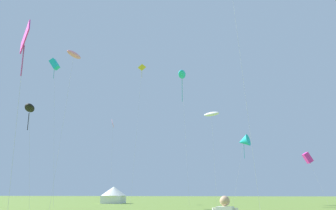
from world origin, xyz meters
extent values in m
cube|color=pink|center=(-14.06, 55.01, 13.81)|extent=(0.48, 1.60, 1.58)
cylinder|color=#B2B2B7|center=(-13.76, 54.33, 6.90)|extent=(0.63, 1.39, 13.81)
ellipsoid|color=#1EB7CC|center=(-0.79, 49.50, 20.37)|extent=(1.45, 3.45, 1.29)
cylinder|color=teal|center=(-0.79, 49.50, 17.77)|extent=(0.08, 0.08, 3.87)
cylinder|color=#B2B2B7|center=(-0.21, 48.32, 10.18)|extent=(1.19, 2.39, 20.37)
cone|color=#1EB7CC|center=(8.61, 55.24, 10.09)|extent=(2.56, 2.53, 2.23)
cylinder|color=teal|center=(8.61, 55.24, 8.42)|extent=(0.06, 0.06, 2.32)
cylinder|color=#B2B2B7|center=(7.54, 54.58, 5.05)|extent=(2.17, 1.35, 10.10)
ellipsoid|color=pink|center=(-12.80, 35.36, 18.96)|extent=(1.54, 2.89, 0.89)
cylinder|color=#B2B2B7|center=(-13.02, 34.15, 9.48)|extent=(0.47, 2.44, 18.96)
cube|color=#E02DA3|center=(19.26, 59.28, 7.57)|extent=(1.82, 1.29, 1.95)
cylinder|color=#B2B2B7|center=(20.26, 58.15, 3.78)|extent=(2.01, 2.28, 7.57)
cube|color=#1EB7CC|center=(-18.56, 41.14, 20.17)|extent=(1.55, 0.79, 1.76)
cylinder|color=teal|center=(-18.56, 41.14, 18.85)|extent=(0.05, 0.05, 1.77)
cylinder|color=#B2B2B7|center=(-17.47, 40.52, 10.09)|extent=(2.21, 1.28, 20.17)
cylinder|color=#B2B2B7|center=(7.25, 25.23, 17.45)|extent=(2.31, 2.34, 34.89)
cube|color=yellow|center=(-8.38, 53.02, 23.31)|extent=(1.50, 0.43, 1.47)
cylinder|color=#A79518|center=(-8.38, 53.02, 22.15)|extent=(0.05, 0.05, 1.57)
cylinder|color=#B2B2B7|center=(-8.89, 52.25, 11.66)|extent=(1.06, 1.55, 23.32)
cube|color=#E02DA3|center=(-6.90, 15.85, 11.99)|extent=(1.81, 2.01, 2.61)
cylinder|color=#9D2072|center=(-6.90, 15.85, 10.26)|extent=(0.08, 0.08, 2.12)
cylinder|color=#B2B2B7|center=(-6.57, 15.40, 5.99)|extent=(0.69, 0.91, 11.99)
ellipsoid|color=black|center=(-16.84, 33.06, 11.55)|extent=(2.76, 3.50, 1.01)
cylinder|color=black|center=(-16.84, 33.06, 9.91)|extent=(0.08, 0.08, 2.02)
cylinder|color=#B2B2B7|center=(-15.86, 32.40, 5.78)|extent=(1.98, 1.34, 11.56)
ellipsoid|color=white|center=(3.87, 47.19, 13.12)|extent=(2.73, 2.14, 0.79)
cylinder|color=#B2B2B7|center=(4.06, 46.79, 6.56)|extent=(0.40, 0.80, 13.12)
sphere|color=tan|center=(6.17, 4.15, 1.62)|extent=(0.22, 0.22, 0.22)
cube|color=white|center=(-14.08, 57.00, 0.66)|extent=(3.54, 3.54, 1.33)
cone|color=white|center=(-14.08, 57.00, 2.10)|extent=(4.42, 4.42, 1.55)
camera|label=1|loc=(6.33, -3.95, 1.79)|focal=37.66mm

